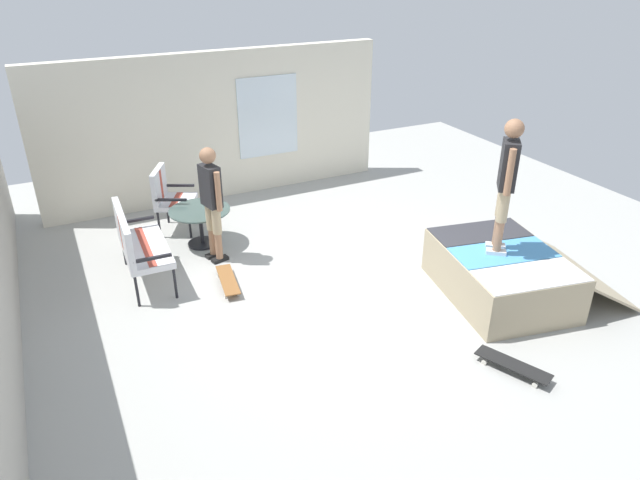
% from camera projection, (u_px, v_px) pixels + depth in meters
% --- Properties ---
extents(ground_plane, '(12.00, 12.00, 0.10)m').
position_uv_depth(ground_plane, '(347.00, 290.00, 7.68)').
color(ground_plane, '#A8A8A3').
extents(house_facade, '(0.23, 6.00, 2.51)m').
position_uv_depth(house_facade, '(218.00, 126.00, 9.93)').
color(house_facade, silver).
rests_on(house_facade, ground_plane).
extents(skate_ramp, '(2.14, 2.43, 0.62)m').
position_uv_depth(skate_ramp, '(502.00, 273.00, 7.36)').
color(skate_ramp, tan).
rests_on(skate_ramp, ground_plane).
extents(patio_bench, '(1.27, 0.59, 1.02)m').
position_uv_depth(patio_bench, '(135.00, 241.00, 7.49)').
color(patio_bench, black).
rests_on(patio_bench, ground_plane).
extents(patio_chair_near_house, '(0.80, 0.77, 1.02)m').
position_uv_depth(patio_chair_near_house, '(168.00, 194.00, 8.91)').
color(patio_chair_near_house, black).
rests_on(patio_chair_near_house, ground_plane).
extents(patio_table, '(0.90, 0.90, 0.57)m').
position_uv_depth(patio_table, '(200.00, 220.00, 8.57)').
color(patio_table, black).
rests_on(patio_table, ground_plane).
extents(person_watching, '(0.47, 0.30, 1.67)m').
position_uv_depth(person_watching, '(211.00, 197.00, 7.90)').
color(person_watching, black).
rests_on(person_watching, ground_plane).
extents(person_skater, '(0.39, 0.36, 1.67)m').
position_uv_depth(person_skater, '(507.00, 177.00, 6.80)').
color(person_skater, silver).
rests_on(person_skater, skate_ramp).
extents(skateboard_by_bench, '(0.82, 0.31, 0.10)m').
position_uv_depth(skateboard_by_bench, '(228.00, 280.00, 7.64)').
color(skateboard_by_bench, brown).
rests_on(skateboard_by_bench, ground_plane).
extents(skateboard_spare, '(0.81, 0.50, 0.10)m').
position_uv_depth(skateboard_spare, '(513.00, 365.00, 6.10)').
color(skateboard_spare, black).
rests_on(skateboard_spare, ground_plane).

